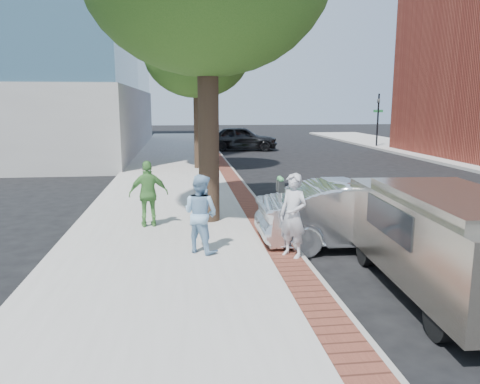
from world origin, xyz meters
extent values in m
plane|color=black|center=(0.00, 0.00, 0.00)|extent=(120.00, 120.00, 0.00)
cube|color=#9E9991|center=(-1.50, 8.00, 0.07)|extent=(5.00, 60.00, 0.15)
cube|color=brown|center=(0.70, 8.00, 0.15)|extent=(0.60, 60.00, 0.01)
cube|color=gray|center=(1.05, 8.00, 0.07)|extent=(0.10, 60.00, 0.15)
cylinder|color=black|center=(0.90, 22.00, 1.90)|extent=(0.12, 0.12, 3.80)
imported|color=black|center=(0.90, 22.00, 3.00)|extent=(0.18, 0.15, 0.90)
cube|color=#1E7238|center=(0.90, 22.00, 2.60)|extent=(0.70, 0.03, 0.18)
cylinder|color=black|center=(12.50, 22.00, 1.90)|extent=(0.12, 0.12, 3.80)
imported|color=black|center=(12.50, 22.00, 3.00)|extent=(0.18, 0.15, 0.90)
cube|color=#1E7238|center=(12.50, 22.00, 2.60)|extent=(0.70, 0.03, 0.18)
cylinder|color=black|center=(-0.60, 1.90, 2.35)|extent=(0.52, 0.52, 4.40)
cylinder|color=black|center=(-0.50, 12.00, 2.08)|extent=(0.40, 0.40, 3.85)
ellipsoid|color=#1F4714|center=(-0.50, 12.00, 5.32)|extent=(4.80, 4.80, 3.94)
cylinder|color=gray|center=(0.75, -0.46, 0.72)|extent=(0.07, 0.07, 1.15)
cube|color=#2D3030|center=(0.75, -0.55, 1.42)|extent=(0.12, 0.14, 0.24)
cube|color=#2D3030|center=(0.75, -0.37, 1.42)|extent=(0.12, 0.14, 0.24)
sphere|color=#3F8C4C|center=(0.75, -0.55, 1.57)|extent=(0.11, 0.11, 0.11)
sphere|color=#3F8C4C|center=(0.75, -0.37, 1.57)|extent=(0.11, 0.11, 0.11)
imported|color=#B3B3B8|center=(0.84, -1.24, 0.98)|extent=(0.69, 0.72, 1.65)
imported|color=#8CB6D8|center=(-0.93, -0.70, 0.94)|extent=(0.98, 0.95, 1.59)
imported|color=#529543|center=(-2.10, 1.45, 0.96)|extent=(0.99, 0.51, 1.61)
imported|color=silver|center=(2.53, -0.26, 0.72)|extent=(4.38, 1.57, 1.44)
imported|color=black|center=(2.74, 21.49, 0.82)|extent=(5.02, 2.56, 1.64)
cube|color=gray|center=(2.95, -3.03, 0.95)|extent=(2.09, 4.70, 1.29)
cube|color=gray|center=(3.07, -1.02, 0.69)|extent=(1.82, 0.96, 0.77)
cube|color=gray|center=(2.93, -3.31, 1.68)|extent=(1.82, 3.35, 0.15)
cylinder|color=black|center=(2.25, -1.50, 0.31)|extent=(0.25, 0.62, 0.61)
cylinder|color=black|center=(3.82, -1.59, 0.31)|extent=(0.25, 0.62, 0.61)
cylinder|color=black|center=(2.08, -4.46, 0.31)|extent=(0.25, 0.62, 0.61)
cube|color=black|center=(2.04, -2.78, 1.25)|extent=(0.13, 1.91, 0.53)
cube|color=black|center=(3.09, -0.59, 1.01)|extent=(1.53, 0.11, 0.38)
camera|label=1|loc=(-1.27, -9.86, 3.11)|focal=35.00mm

